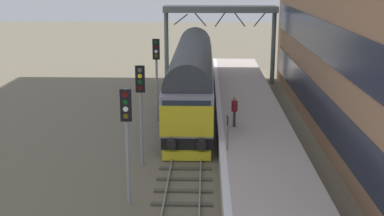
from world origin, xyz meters
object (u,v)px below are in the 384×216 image
signal_post_far (156,68)px  waiting_passenger (234,109)px  signal_post_mid (141,101)px  signal_post_near (127,131)px  diesel_locomotive (192,74)px  platform_number_sign (227,128)px

signal_post_far → waiting_passenger: signal_post_far is taller
signal_post_mid → signal_post_far: (0.00, 7.81, 0.16)m
signal_post_near → signal_post_mid: signal_post_mid is taller
diesel_locomotive → platform_number_sign: size_ratio=12.29×
signal_post_near → signal_post_mid: 4.40m
diesel_locomotive → signal_post_mid: 10.78m
signal_post_mid → platform_number_sign: size_ratio=2.99×
signal_post_far → waiting_passenger: 6.58m
diesel_locomotive → signal_post_far: size_ratio=3.90×
signal_post_far → waiting_passenger: bearing=-44.2°
platform_number_sign → waiting_passenger: size_ratio=1.00×
signal_post_mid → signal_post_far: size_ratio=0.95×
waiting_passenger → signal_post_near: bearing=156.7°
signal_post_far → platform_number_sign: (4.09, -8.40, -1.24)m
signal_post_mid → signal_post_near: bearing=-90.0°
signal_post_near → waiting_passenger: 9.06m
signal_post_mid → platform_number_sign: 4.27m
signal_post_near → platform_number_sign: 5.67m
signal_post_mid → waiting_passenger: bearing=35.7°
signal_post_near → signal_post_mid: size_ratio=0.97×
platform_number_sign → signal_post_far: bearing=115.9°
signal_post_mid → waiting_passenger: size_ratio=2.99×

